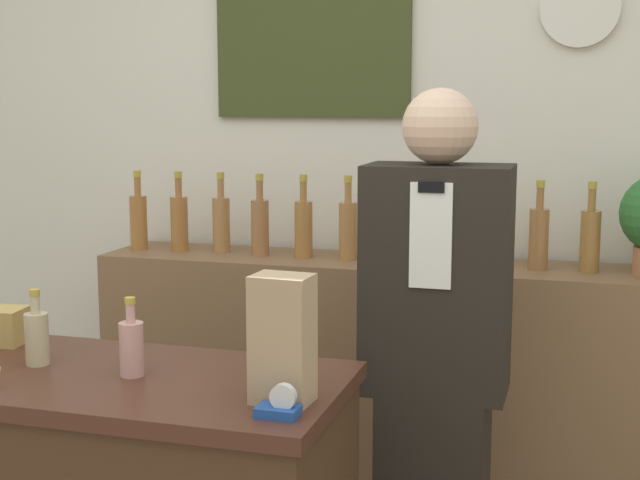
{
  "coord_description": "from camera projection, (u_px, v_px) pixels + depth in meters",
  "views": [
    {
      "loc": [
        0.83,
        -1.39,
        1.56
      ],
      "look_at": [
        0.09,
        1.11,
        1.16
      ],
      "focal_mm": 50.0,
      "sensor_mm": 36.0,
      "label": 1
    }
  ],
  "objects": [
    {
      "name": "shopkeeper",
      "position": [
        435.0,
        372.0,
        2.55
      ],
      "size": [
        0.4,
        0.25,
        1.6
      ],
      "color": "black",
      "rests_on": "ground_plane"
    },
    {
      "name": "shelf_bottle_1",
      "position": [
        179.0,
        221.0,
        3.46
      ],
      "size": [
        0.07,
        0.07,
        0.31
      ],
      "color": "#9D6330",
      "rests_on": "back_shelf"
    },
    {
      "name": "back_shelf",
      "position": [
        407.0,
        394.0,
        3.3
      ],
      "size": [
        2.32,
        0.39,
        0.99
      ],
      "color": "brown",
      "rests_on": "ground_plane"
    },
    {
      "name": "paper_bag",
      "position": [
        283.0,
        339.0,
        1.94
      ],
      "size": [
        0.13,
        0.11,
        0.28
      ],
      "color": "tan",
      "rests_on": "display_counter"
    },
    {
      "name": "back_wall",
      "position": [
        362.0,
        156.0,
        3.47
      ],
      "size": [
        5.2,
        0.09,
        2.7
      ],
      "color": "silver",
      "rests_on": "ground_plane"
    },
    {
      "name": "shelf_bottle_4",
      "position": [
        303.0,
        227.0,
        3.31
      ],
      "size": [
        0.07,
        0.07,
        0.31
      ],
      "color": "#A06A34",
      "rests_on": "back_shelf"
    },
    {
      "name": "shelf_bottle_7",
      "position": [
        440.0,
        232.0,
        3.17
      ],
      "size": [
        0.07,
        0.07,
        0.31
      ],
      "color": "#A46E31",
      "rests_on": "back_shelf"
    },
    {
      "name": "counter_bottle_1",
      "position": [
        37.0,
        336.0,
        2.23
      ],
      "size": [
        0.06,
        0.06,
        0.19
      ],
      "color": "tan",
      "rests_on": "display_counter"
    },
    {
      "name": "shelf_bottle_0",
      "position": [
        139.0,
        220.0,
        3.5
      ],
      "size": [
        0.07,
        0.07,
        0.31
      ],
      "color": "#A06630",
      "rests_on": "back_shelf"
    },
    {
      "name": "tape_dispenser",
      "position": [
        280.0,
        406.0,
        1.87
      ],
      "size": [
        0.09,
        0.06,
        0.07
      ],
      "color": "#1E4799",
      "rests_on": "display_counter"
    },
    {
      "name": "shelf_bottle_8",
      "position": [
        489.0,
        234.0,
        3.14
      ],
      "size": [
        0.07,
        0.07,
        0.31
      ],
      "color": "olive",
      "rests_on": "back_shelf"
    },
    {
      "name": "shelf_bottle_9",
      "position": [
        539.0,
        236.0,
        3.07
      ],
      "size": [
        0.07,
        0.07,
        0.31
      ],
      "color": "#996739",
      "rests_on": "back_shelf"
    },
    {
      "name": "shelf_bottle_6",
      "position": [
        394.0,
        230.0,
        3.22
      ],
      "size": [
        0.07,
        0.07,
        0.31
      ],
      "color": "#A36C3D",
      "rests_on": "back_shelf"
    },
    {
      "name": "shelf_bottle_3",
      "position": [
        260.0,
        225.0,
        3.35
      ],
      "size": [
        0.07,
        0.07,
        0.31
      ],
      "color": "#986439",
      "rests_on": "back_shelf"
    },
    {
      "name": "gift_box",
      "position": [
        2.0,
        326.0,
        2.43
      ],
      "size": [
        0.13,
        0.12,
        0.1
      ],
      "color": "tan",
      "rests_on": "display_counter"
    },
    {
      "name": "shelf_bottle_2",
      "position": [
        221.0,
        222.0,
        3.43
      ],
      "size": [
        0.07,
        0.07,
        0.31
      ],
      "color": "#A26D3D",
      "rests_on": "back_shelf"
    },
    {
      "name": "shelf_bottle_10",
      "position": [
        590.0,
        238.0,
        3.02
      ],
      "size": [
        0.07,
        0.07,
        0.31
      ],
      "color": "olive",
      "rests_on": "back_shelf"
    },
    {
      "name": "counter_bottle_2",
      "position": [
        132.0,
        346.0,
        2.14
      ],
      "size": [
        0.06,
        0.06,
        0.19
      ],
      "color": "tan",
      "rests_on": "display_counter"
    },
    {
      "name": "shelf_bottle_5",
      "position": [
        348.0,
        228.0,
        3.26
      ],
      "size": [
        0.07,
        0.07,
        0.31
      ],
      "color": "#A26E3A",
      "rests_on": "back_shelf"
    }
  ]
}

